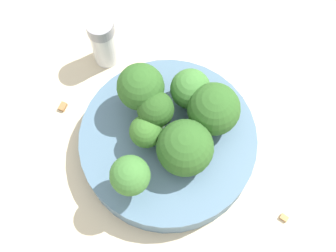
{
  "coord_description": "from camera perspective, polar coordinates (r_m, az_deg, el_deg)",
  "views": [
    {
      "loc": [
        0.17,
        -0.02,
        0.47
      ],
      "look_at": [
        0.0,
        0.0,
        0.06
      ],
      "focal_mm": 50.0,
      "sensor_mm": 36.0,
      "label": 1
    }
  ],
  "objects": [
    {
      "name": "almond_crumb_1",
      "position": [
        0.54,
        -1.09,
        7.71
      ],
      "size": [
        0.01,
        0.01,
        0.01
      ],
      "primitive_type": "cube",
      "rotation": [
        0.0,
        0.0,
        5.24
      ],
      "color": "tan",
      "rests_on": "ground_plane"
    },
    {
      "name": "broccoli_floret_2",
      "position": [
        0.45,
        -3.36,
        4.72
      ],
      "size": [
        0.05,
        0.05,
        0.06
      ],
      "color": "#7A9E5B",
      "rests_on": "bowl"
    },
    {
      "name": "pepper_shaker",
      "position": [
        0.52,
        -7.89,
        10.23
      ],
      "size": [
        0.03,
        0.03,
        0.07
      ],
      "color": "silver",
      "rests_on": "ground_plane"
    },
    {
      "name": "broccoli_floret_5",
      "position": [
        0.42,
        -4.63,
        -6.14
      ],
      "size": [
        0.04,
        0.04,
        0.06
      ],
      "color": "#84AD66",
      "rests_on": "bowl"
    },
    {
      "name": "almond_crumb_2",
      "position": [
        0.53,
        -12.76,
        2.43
      ],
      "size": [
        0.01,
        0.01,
        0.01
      ],
      "primitive_type": "cube",
      "rotation": [
        0.0,
        0.0,
        2.6
      ],
      "color": "olive",
      "rests_on": "ground_plane"
    },
    {
      "name": "broccoli_floret_0",
      "position": [
        0.47,
        2.74,
        4.45
      ],
      "size": [
        0.04,
        0.04,
        0.05
      ],
      "color": "#7A9E5B",
      "rests_on": "bowl"
    },
    {
      "name": "ground_plane",
      "position": [
        0.5,
        -0.0,
        -2.73
      ],
      "size": [
        3.0,
        3.0,
        0.0
      ],
      "primitive_type": "plane",
      "color": "beige"
    },
    {
      "name": "almond_crumb_0",
      "position": [
        0.49,
        14.0,
        -10.76
      ],
      "size": [
        0.01,
        0.01,
        0.01
      ],
      "primitive_type": "cube",
      "rotation": [
        0.0,
        0.0,
        0.81
      ],
      "color": "#AD7F4C",
      "rests_on": "ground_plane"
    },
    {
      "name": "broccoli_floret_6",
      "position": [
        0.45,
        -2.69,
        -0.78
      ],
      "size": [
        0.03,
        0.03,
        0.04
      ],
      "color": "#7A9E5B",
      "rests_on": "bowl"
    },
    {
      "name": "broccoli_floret_1",
      "position": [
        0.45,
        -1.51,
        1.87
      ],
      "size": [
        0.04,
        0.04,
        0.05
      ],
      "color": "#7A9E5B",
      "rests_on": "bowl"
    },
    {
      "name": "bowl",
      "position": [
        0.49,
        -0.0,
        -2.1
      ],
      "size": [
        0.18,
        0.18,
        0.03
      ],
      "primitive_type": "cylinder",
      "color": "slate",
      "rests_on": "ground_plane"
    },
    {
      "name": "broccoli_floret_3",
      "position": [
        0.44,
        2.08,
        -2.7
      ],
      "size": [
        0.05,
        0.05,
        0.06
      ],
      "color": "#84AD66",
      "rests_on": "bowl"
    },
    {
      "name": "broccoli_floret_4",
      "position": [
        0.45,
        5.59,
        2.04
      ],
      "size": [
        0.05,
        0.05,
        0.06
      ],
      "color": "#8EB770",
      "rests_on": "bowl"
    }
  ]
}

